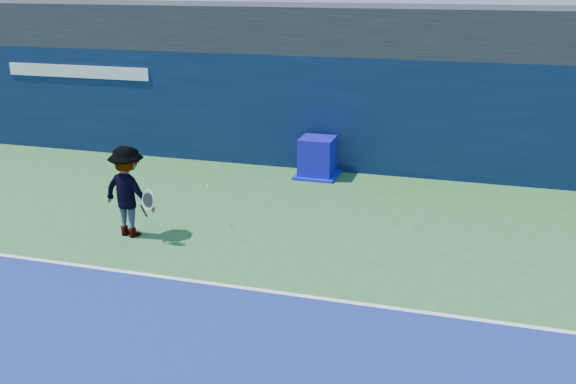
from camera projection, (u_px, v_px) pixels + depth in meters
The scene contains 6 objects.
baseline at pixel (215, 284), 10.87m from camera, with size 24.00×0.10×0.01m, color white.
stadium_band at pixel (329, 28), 17.44m from camera, with size 36.00×3.00×1.20m, color black.
back_wall_assembly at pixel (319, 111), 17.21m from camera, with size 36.00×1.03×3.00m.
equipment_cart at pixel (317, 159), 16.55m from camera, with size 1.08×1.08×1.03m.
tennis_player at pixel (128, 192), 12.65m from camera, with size 1.42×0.93×1.84m.
tennis_ball at pixel (207, 186), 13.14m from camera, with size 0.06×0.06×0.06m.
Camera 1 is at (3.89, -6.06, 5.00)m, focal length 40.00 mm.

